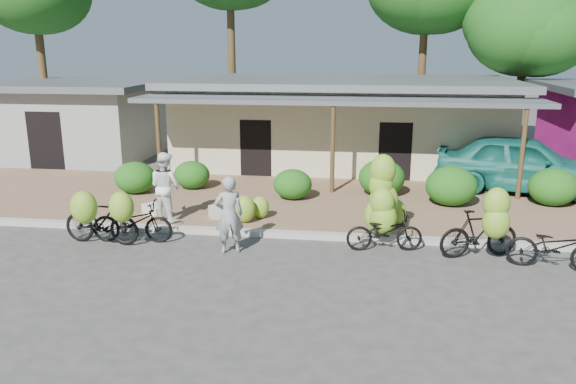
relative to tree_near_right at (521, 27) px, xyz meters
name	(u,v)px	position (x,y,z in m)	size (l,w,h in m)	color
ground	(313,270)	(-7.31, -14.61, -5.34)	(100.00, 100.00, 0.00)	#3C3A38
sidewalk	(329,203)	(-7.31, -9.61, -5.28)	(60.00, 6.00, 0.12)	#866248
curb	(321,236)	(-7.31, -12.61, -5.26)	(60.00, 0.25, 0.15)	#A8A399
shop_main	(340,121)	(-7.31, -3.68, -3.61)	(13.00, 8.50, 3.35)	beige
shop_grey	(77,119)	(-18.31, -3.62, -3.72)	(7.00, 6.00, 3.15)	gray
tree_near_right	(521,27)	(0.00, 0.00, 0.00)	(5.01, 4.88, 7.19)	#4F3A1F
hedge_0	(135,178)	(-13.38, -9.47, -4.72)	(1.27, 1.14, 0.99)	#1A5212
hedge_1	(192,175)	(-11.80, -8.66, -4.77)	(1.15, 1.03, 0.90)	#1A5212
hedge_2	(293,184)	(-8.43, -9.48, -4.76)	(1.16, 1.05, 0.91)	#1A5212
hedge_3	(382,178)	(-5.78, -8.66, -4.66)	(1.41, 1.27, 1.10)	#1A5212
hedge_4	(451,186)	(-3.83, -9.52, -4.65)	(1.46, 1.31, 1.14)	#1A5212
hedge_5	(553,187)	(-0.93, -9.12, -4.68)	(1.38, 1.24, 1.07)	#1A5212
bike_far_left	(131,220)	(-11.78, -13.54, -4.76)	(1.98, 1.32, 1.43)	black
bike_left	(98,219)	(-12.47, -13.78, -4.68)	(1.94, 1.25, 1.47)	black
bike_center	(383,213)	(-5.86, -12.93, -4.51)	(1.81, 1.26, 2.16)	black
bike_right	(483,229)	(-3.69, -13.49, -4.62)	(1.91, 1.38, 1.76)	black
bike_far_right	(555,247)	(-2.29, -13.86, -4.83)	(2.02, 1.05, 1.01)	black
loose_banana_a	(260,207)	(-9.04, -11.52, -4.91)	(0.48, 0.41, 0.60)	#95AE2B
loose_banana_b	(244,209)	(-9.37, -11.94, -4.85)	(0.58, 0.49, 0.73)	#95AE2B
loose_banana_c	(395,212)	(-5.52, -11.69, -4.86)	(0.57, 0.49, 0.71)	#95AE2B
sack_near	(225,211)	(-9.99, -11.50, -5.07)	(0.85, 0.40, 0.30)	beige
sack_far	(155,210)	(-11.92, -11.65, -5.08)	(0.75, 0.38, 0.28)	beige
vendor	(229,215)	(-9.31, -13.81, -4.44)	(0.65, 0.43, 1.79)	gray
bystander	(166,187)	(-11.44, -12.01, -4.31)	(0.89, 0.69, 1.82)	white
teal_van	(523,164)	(-1.42, -7.61, -4.32)	(2.11, 5.25, 1.79)	#17685B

